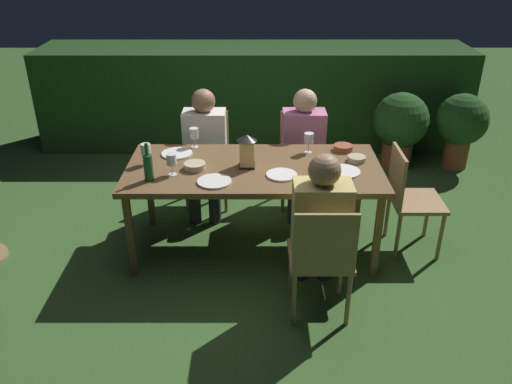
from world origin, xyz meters
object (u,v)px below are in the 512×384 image
Objects in this scene: chair_side_left_b at (324,257)px; potted_plant_by_hedge at (403,125)px; bowl_salad at (359,159)px; plate_a at (284,175)px; chair_side_right_a at (209,154)px; wine_glass_d at (196,134)px; chair_side_right_b at (303,154)px; wine_glass_a at (174,160)px; person_in_pink at (306,147)px; person_in_cream at (207,147)px; lantern_centerpiece at (249,149)px; plate_b at (216,181)px; person_in_mustard at (322,221)px; wine_glass_b at (148,150)px; plate_c at (345,172)px; potted_plant_corner at (464,124)px; dining_table at (256,173)px; green_bottle_on_table at (150,167)px; bowl_bread at (345,148)px; plate_d at (179,153)px; wine_glass_c at (311,139)px; chair_head_far at (411,196)px; bowl_olives at (197,166)px.

chair_side_left_b is 1.03× the size of potted_plant_by_hedge.
plate_a is at bearing -156.07° from bowl_salad.
chair_side_right_a is at bearing 117.60° from chair_side_left_b.
wine_glass_d reaches higher than chair_side_right_a.
chair_side_right_b is 5.15× the size of wine_glass_a.
person_in_pink is 6.80× the size of wine_glass_a.
person_in_cream is 0.80m from lantern_centerpiece.
plate_a is 0.51m from plate_b.
chair_side_left_b is 0.25m from person_in_mustard.
plate_c is (1.51, -0.15, -0.11)m from wine_glass_b.
dining_table is at bearing -143.72° from potted_plant_corner.
chair_side_left_b is 0.76× the size of person_in_mustard.
plate_b and plate_c have the same top height.
dining_table is 0.82m from green_bottle_on_table.
person_in_pink is 0.68m from bowl_salad.
person_in_cream is 2.25m from potted_plant_by_hedge.
chair_side_left_b is 1.06m from bowl_salad.
plate_b is (0.55, -0.33, -0.11)m from wine_glass_b.
person_in_cream is 6.80× the size of wine_glass_b.
plate_b is at bearing -22.06° from wine_glass_a.
potted_plant_corner is at bearing 16.37° from chair_side_right_a.
lantern_centerpiece is at bearing 50.07° from plate_b.
chair_side_right_b is 0.76× the size of person_in_cream.
wine_glass_a is at bearing -160.64° from bowl_bread.
dining_table is 13.93× the size of bowl_salad.
person_in_pink is 4.55× the size of plate_d.
potted_plant_by_hedge is (1.37, 1.80, -0.26)m from plate_a.
chair_side_right_b reaches higher than dining_table.
wine_glass_c reaches higher than chair_side_right_a.
person_in_cream is 2.85m from potted_plant_corner.
plate_d is (-0.19, -0.61, 0.26)m from chair_side_right_a.
person_in_pink is 0.86m from lantern_centerpiece.
chair_side_right_b is 1.67m from green_bottle_on_table.
person_in_mustard is 1.32× the size of chair_head_far.
dining_table is 0.81m from bowl_bread.
bowl_salad is at bearing 12.34° from green_bottle_on_table.
green_bottle_on_table is (-1.21, -1.09, 0.37)m from chair_side_right_b.
person_in_mustard is 6.80× the size of wine_glass_b.
bowl_bread is at bearing -60.67° from chair_side_right_b.
plate_b is at bearing -122.97° from chair_side_right_b.
dining_table is 2.35× the size of potted_plant_by_hedge.
chair_side_right_a is 3.00× the size of green_bottle_on_table.
wine_glass_a is 0.30m from wine_glass_b.
plate_a is 1.63× the size of bowl_salad.
person_in_pink reaches higher than bowl_salad.
person_in_cream reaches higher than wine_glass_b.
person_in_cream reaches higher than bowl_olives.
lantern_centerpiece is at bearing -134.86° from potted_plant_by_hedge.
potted_plant_corner is at bearing 58.75° from chair_head_far.
plate_d is at bearing -153.96° from potted_plant_corner.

